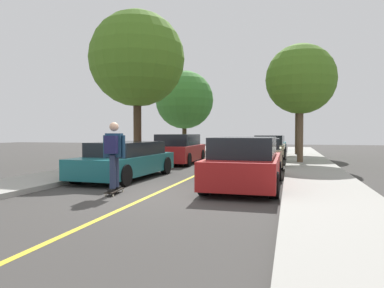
# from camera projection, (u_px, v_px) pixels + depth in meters

# --- Properties ---
(ground) EXTENTS (80.00, 80.00, 0.00)m
(ground) POSITION_uv_depth(u_px,v_px,m) (158.00, 193.00, 9.09)
(ground) COLOR #3D3A38
(sidewalk_left) EXTENTS (2.17, 56.00, 0.14)m
(sidewalk_left) POSITION_uv_depth(u_px,v_px,m) (23.00, 184.00, 10.23)
(sidewalk_left) COLOR #9E9B93
(sidewalk_left) RESTS_ON ground
(sidewalk_right) EXTENTS (2.17, 56.00, 0.14)m
(sidewalk_right) POSITION_uv_depth(u_px,v_px,m) (331.00, 198.00, 7.96)
(sidewalk_right) COLOR #9E9B93
(sidewalk_right) RESTS_ON ground
(center_line) EXTENTS (0.12, 39.20, 0.01)m
(center_line) POSITION_uv_depth(u_px,v_px,m) (197.00, 175.00, 12.95)
(center_line) COLOR gold
(center_line) RESTS_ON ground
(parked_car_left_nearest) EXTENTS (2.00, 4.66, 1.25)m
(parked_car_left_nearest) POSITION_uv_depth(u_px,v_px,m) (126.00, 160.00, 11.96)
(parked_car_left_nearest) COLOR #196066
(parked_car_left_nearest) RESTS_ON ground
(parked_car_left_near) EXTENTS (2.02, 4.46, 1.48)m
(parked_car_left_near) POSITION_uv_depth(u_px,v_px,m) (179.00, 149.00, 17.67)
(parked_car_left_near) COLOR maroon
(parked_car_left_near) RESTS_ON ground
(parked_car_right_nearest) EXTENTS (1.95, 4.56, 1.43)m
(parked_car_right_nearest) POSITION_uv_depth(u_px,v_px,m) (246.00, 162.00, 9.99)
(parked_car_right_nearest) COLOR maroon
(parked_car_right_nearest) RESTS_ON ground
(parked_car_right_near) EXTENTS (1.95, 4.13, 1.30)m
(parked_car_right_near) POSITION_uv_depth(u_px,v_px,m) (262.00, 153.00, 15.95)
(parked_car_right_near) COLOR #BCAD89
(parked_car_right_near) RESTS_ON ground
(parked_car_right_far) EXTENTS (1.95, 4.09, 1.40)m
(parked_car_right_far) POSITION_uv_depth(u_px,v_px,m) (269.00, 147.00, 21.83)
(parked_car_right_far) COLOR #BCAD89
(parked_car_right_far) RESTS_ON ground
(parked_car_right_farthest) EXTENTS (1.90, 4.13, 1.33)m
(parked_car_right_farthest) POSITION_uv_depth(u_px,v_px,m) (274.00, 144.00, 28.53)
(parked_car_right_farthest) COLOR #196066
(parked_car_right_farthest) RESTS_ON ground
(street_tree_left_nearest) EXTENTS (4.55, 4.55, 7.24)m
(street_tree_left_nearest) POSITION_uv_depth(u_px,v_px,m) (137.00, 59.00, 16.78)
(street_tree_left_nearest) COLOR #3D2D1E
(street_tree_left_nearest) RESTS_ON sidewalk_left
(street_tree_left_near) EXTENTS (4.03, 4.03, 5.73)m
(street_tree_left_near) POSITION_uv_depth(u_px,v_px,m) (184.00, 100.00, 24.35)
(street_tree_left_near) COLOR #3D2D1E
(street_tree_left_near) RESTS_ON sidewalk_left
(street_tree_right_nearest) EXTENTS (3.35, 3.35, 5.69)m
(street_tree_right_nearest) POSITION_uv_depth(u_px,v_px,m) (301.00, 79.00, 16.84)
(street_tree_right_nearest) COLOR brown
(street_tree_right_nearest) RESTS_ON sidewalk_right
(street_tree_right_near) EXTENTS (4.12, 4.12, 6.91)m
(street_tree_right_near) POSITION_uv_depth(u_px,v_px,m) (298.00, 82.00, 23.37)
(street_tree_right_near) COLOR #3D2D1E
(street_tree_right_near) RESTS_ON sidewalk_right
(fire_hydrant) EXTENTS (0.20, 0.20, 0.70)m
(fire_hydrant) POSITION_uv_depth(u_px,v_px,m) (90.00, 163.00, 12.55)
(fire_hydrant) COLOR #B2140F
(fire_hydrant) RESTS_ON sidewalk_left
(skateboard) EXTENTS (0.32, 0.86, 0.10)m
(skateboard) POSITION_uv_depth(u_px,v_px,m) (114.00, 191.00, 8.88)
(skateboard) COLOR black
(skateboard) RESTS_ON ground
(skateboarder) EXTENTS (0.59, 0.71, 1.72)m
(skateboarder) POSITION_uv_depth(u_px,v_px,m) (114.00, 152.00, 8.81)
(skateboarder) COLOR black
(skateboarder) RESTS_ON skateboard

